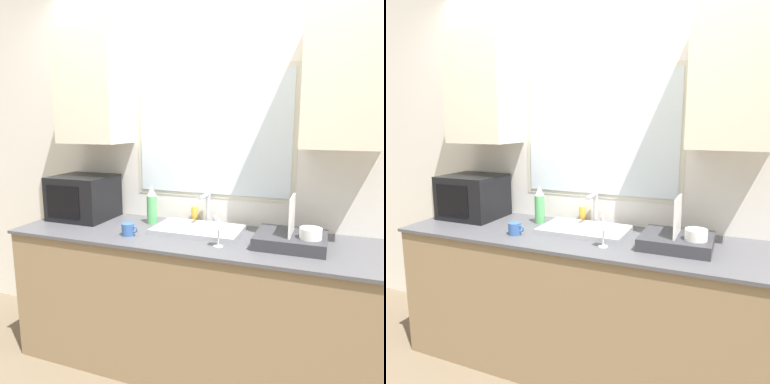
# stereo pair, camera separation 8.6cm
# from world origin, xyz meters

# --- Properties ---
(countertop) EXTENTS (2.36, 0.70, 0.90)m
(countertop) POSITION_xyz_m (0.00, 0.33, 0.45)
(countertop) COLOR #8C7251
(countertop) RESTS_ON ground_plane
(wall_back) EXTENTS (6.00, 0.38, 2.60)m
(wall_back) POSITION_xyz_m (0.00, 0.66, 1.40)
(wall_back) COLOR silver
(wall_back) RESTS_ON ground_plane
(sink_basin) EXTENTS (0.56, 0.34, 0.03)m
(sink_basin) POSITION_xyz_m (-0.01, 0.41, 0.92)
(sink_basin) COLOR #9EA0A5
(sink_basin) RESTS_ON countertop
(faucet) EXTENTS (0.08, 0.18, 0.23)m
(faucet) POSITION_xyz_m (-0.00, 0.58, 1.04)
(faucet) COLOR #B7B7BC
(faucet) RESTS_ON countertop
(microwave) EXTENTS (0.41, 0.38, 0.31)m
(microwave) POSITION_xyz_m (-0.91, 0.44, 1.06)
(microwave) COLOR black
(microwave) RESTS_ON countertop
(dish_rack) EXTENTS (0.39, 0.34, 0.29)m
(dish_rack) POSITION_xyz_m (0.59, 0.33, 0.95)
(dish_rack) COLOR #333338
(dish_rack) RESTS_ON countertop
(spray_bottle) EXTENTS (0.07, 0.07, 0.27)m
(spray_bottle) POSITION_xyz_m (-0.38, 0.49, 1.03)
(spray_bottle) COLOR #59B266
(spray_bottle) RESTS_ON countertop
(soap_bottle) EXTENTS (0.04, 0.04, 0.14)m
(soap_bottle) POSITION_xyz_m (-0.11, 0.62, 0.96)
(soap_bottle) COLOR gold
(soap_bottle) RESTS_ON countertop
(mug_near_sink) EXTENTS (0.11, 0.08, 0.08)m
(mug_near_sink) POSITION_xyz_m (-0.39, 0.18, 0.94)
(mug_near_sink) COLOR #335999
(mug_near_sink) RESTS_ON countertop
(wine_glass) EXTENTS (0.06, 0.06, 0.17)m
(wine_glass) POSITION_xyz_m (0.20, 0.17, 1.03)
(wine_glass) COLOR silver
(wine_glass) RESTS_ON countertop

